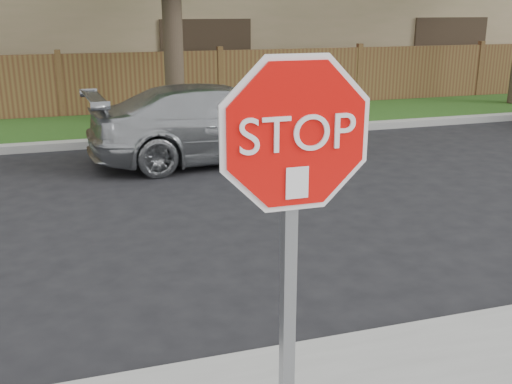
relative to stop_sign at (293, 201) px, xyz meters
name	(u,v)px	position (x,y,z in m)	size (l,w,h in m)	color
far_curb	(65,145)	(-1.10, 9.63, -1.75)	(70.00, 0.30, 0.15)	gray
grass_strip	(64,130)	(-1.10, 11.28, -1.77)	(70.00, 3.00, 0.12)	#1E4714
fence	(61,88)	(-1.10, 12.88, -1.03)	(70.00, 0.12, 1.60)	brown
stop_sign	(293,201)	(0.00, 0.00, 0.00)	(1.01, 0.13, 2.55)	gray
sedan_right	(220,123)	(1.63, 7.92, -1.15)	(1.91, 4.70, 1.36)	#9A9DA0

